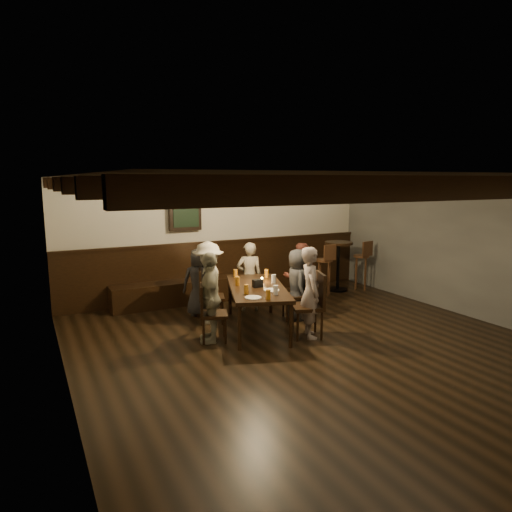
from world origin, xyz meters
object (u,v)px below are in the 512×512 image
person_left_far (210,297)px  person_bench_centre (249,277)px  chair_right_far (308,317)px  high_top_table (338,259)px  chair_left_near (211,306)px  person_right_far (311,292)px  person_right_near (297,284)px  bar_stool_right (361,271)px  chair_left_far (213,324)px  bar_stool_left (324,276)px  person_bench_left (199,282)px  person_left_near (208,283)px  chair_right_near (295,304)px  person_bench_right (300,277)px  dining_table (257,290)px

person_left_far → person_bench_centre: bearing=153.4°
chair_right_far → high_top_table: (2.19, 2.16, 0.39)m
chair_left_near → person_right_far: bearing=58.5°
person_right_near → bar_stool_right: bearing=-44.1°
chair_left_far → bar_stool_left: bar_stool_left is taller
person_bench_left → person_left_near: 0.48m
person_right_near → high_top_table: person_right_near is taller
person_bench_centre → chair_right_near: bearing=140.1°
chair_left_near → chair_right_near: 1.44m
person_right_near → high_top_table: size_ratio=1.15×
person_bench_centre → person_bench_right: person_bench_centre is taller
chair_left_far → chair_right_far: bearing=90.0°
person_bench_centre → dining_table: bearing=90.0°
chair_left_near → chair_left_far: 0.90m
person_left_near → high_top_table: 3.38m
person_bench_left → person_right_near: size_ratio=0.98×
chair_left_near → person_left_near: 0.41m
person_right_far → bar_stool_left: person_right_far is taller
person_right_far → bar_stool_right: person_right_far is taller
person_left_far → person_bench_right: bearing=129.3°
high_top_table → chair_left_near: bearing=-165.7°
high_top_table → bar_stool_right: size_ratio=0.99×
chair_right_near → person_left_far: bearing=121.5°
person_left_near → high_top_table: person_left_near is taller
chair_left_far → chair_right_near: (1.66, 0.36, -0.00)m
chair_left_far → person_left_far: person_left_far is taller
chair_left_near → person_right_near: 1.51m
bar_stool_left → chair_right_far: bearing=-134.6°
person_bench_left → chair_left_near: bearing=111.9°
chair_right_far → high_top_table: bearing=-25.8°
person_bench_centre → high_top_table: (2.37, 0.50, 0.06)m
person_bench_right → bar_stool_right: bearing=-139.4°
person_bench_right → person_left_far: (-2.01, -0.72, 0.04)m
person_left_near → person_right_far: (1.11, -1.35, 0.01)m
chair_left_near → high_top_table: high_top_table is taller
person_bench_right → chair_left_far: bearing=39.8°
person_right_far → person_bench_right: bearing=-6.3°
dining_table → chair_right_near: 0.93m
chair_left_far → person_bench_left: size_ratio=0.72×
chair_left_far → chair_right_far: size_ratio=0.87×
chair_right_near → person_left_near: person_left_near is taller
dining_table → bar_stool_right: bar_stool_right is taller
chair_right_near → person_left_near: bearing=90.0°
high_top_table → dining_table: bearing=-151.2°
person_left_near → person_right_near: (1.41, -0.50, -0.08)m
bar_stool_right → person_bench_right: bearing=-167.6°
chair_right_far → person_bench_centre: size_ratio=0.78×
person_bench_left → high_top_table: bearing=-154.4°
person_right_far → dining_table: bearing=59.0°
chair_right_far → person_right_near: size_ratio=0.81×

